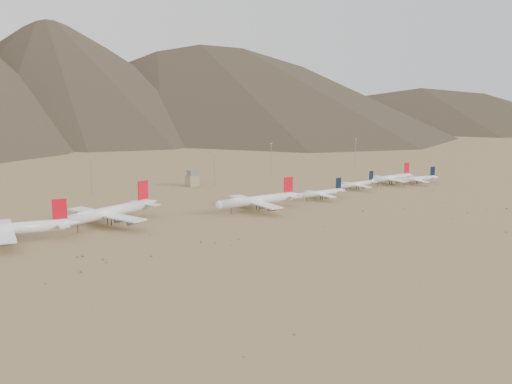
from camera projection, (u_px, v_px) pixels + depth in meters
ground at (251, 220)px, 421.41m from camera, size 3000.00×3000.00×0.00m
widebody_west at (7, 229)px, 368.26m from camera, size 69.83×54.93×21.09m
widebody_centre at (108, 212)px, 407.04m from camera, size 71.52×56.83×21.99m
widebody_east at (257, 200)px, 447.03m from camera, size 64.24×49.27×19.07m
narrowbody_a at (322, 193)px, 482.87m from camera, size 40.89×29.24×13.49m
narrowbody_b at (358, 184)px, 519.89m from camera, size 37.70×26.95×12.44m
narrowbody_c at (391, 178)px, 541.10m from camera, size 46.20×32.92×15.25m
narrowbody_d at (418, 179)px, 542.42m from camera, size 37.43×27.43×12.50m
control_tower at (192, 179)px, 533.81m from camera, size 8.00×8.00×12.00m
mast_west at (91, 173)px, 503.73m from camera, size 2.00×0.60×25.70m
mast_centre at (215, 168)px, 529.60m from camera, size 2.00×0.60×25.70m
mast_east at (271, 157)px, 588.12m from camera, size 2.00×0.60×25.70m
mast_far_east at (356, 152)px, 622.71m from camera, size 2.00×0.60×25.70m
desert_scrub at (319, 240)px, 374.07m from camera, size 445.11×165.35×0.87m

